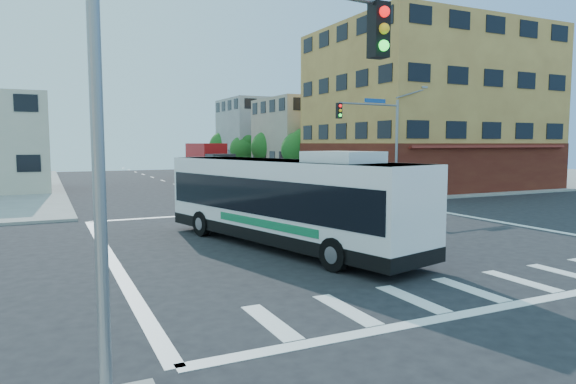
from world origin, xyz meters
name	(u,v)px	position (x,y,z in m)	size (l,w,h in m)	color
ground	(346,238)	(0.00, 0.00, 0.00)	(120.00, 120.00, 0.00)	black
sidewalk_ne	(431,173)	(35.00, 35.00, 0.07)	(50.00, 50.00, 0.15)	gray
corner_building_ne	(427,122)	(19.99, 18.48, 5.89)	(18.10, 15.44, 14.00)	gold
building_east_near	(316,139)	(16.98, 33.98, 4.51)	(12.06, 10.06, 9.00)	tan
building_east_far	(268,136)	(16.98, 47.98, 5.01)	(12.06, 10.06, 10.00)	#A6A7A1
signal_mast_ne	(378,129)	(9.08, 10.62, 4.98)	(7.91, 1.13, 8.07)	gray
signal_mast_sw	(214,81)	(-9.08, -10.64, 4.98)	(7.91, 1.01, 8.07)	gray
street_tree_a	(300,147)	(11.90, 27.92, 3.59)	(3.60, 3.60, 5.53)	#332312
street_tree_b	(268,145)	(11.90, 35.92, 3.75)	(3.80, 3.80, 5.79)	#332312
street_tree_c	(244,147)	(11.90, 43.92, 3.46)	(3.40, 3.40, 5.29)	#332312
street_tree_d	(224,144)	(11.90, 51.92, 3.88)	(4.00, 4.00, 6.03)	#332312
transit_bus	(284,200)	(-3.15, -0.48, 1.83)	(5.78, 12.94, 3.75)	black
box_truck	(209,162)	(5.15, 36.87, 1.93)	(3.22, 9.02, 3.99)	#242327
parked_car	(316,179)	(10.73, 22.29, 0.78)	(1.85, 4.59, 1.56)	#E4C65D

